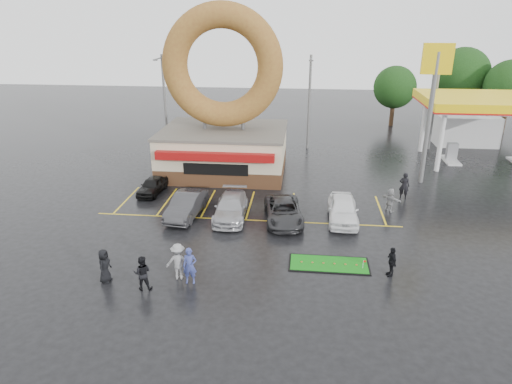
# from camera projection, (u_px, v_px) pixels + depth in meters

# --- Properties ---
(ground) EXTENTS (120.00, 120.00, 0.00)m
(ground) POSITION_uv_depth(u_px,v_px,m) (238.00, 244.00, 26.58)
(ground) COLOR black
(ground) RESTS_ON ground
(donut_shop) EXTENTS (10.20, 8.70, 13.50)m
(donut_shop) POSITION_uv_depth(u_px,v_px,m) (224.00, 120.00, 37.26)
(donut_shop) COLOR #472B19
(donut_shop) RESTS_ON ground
(gas_station) EXTENTS (12.30, 13.65, 5.90)m
(gas_station) POSITION_uv_depth(u_px,v_px,m) (480.00, 115.00, 42.69)
(gas_station) COLOR silver
(gas_station) RESTS_ON ground
(shell_sign) EXTENTS (2.20, 0.36, 10.60)m
(shell_sign) POSITION_uv_depth(u_px,v_px,m) (433.00, 89.00, 33.75)
(shell_sign) COLOR slate
(shell_sign) RESTS_ON ground
(streetlight_left) EXTENTS (0.40, 2.21, 9.00)m
(streetlight_left) POSITION_uv_depth(u_px,v_px,m) (164.00, 99.00, 44.25)
(streetlight_left) COLOR slate
(streetlight_left) RESTS_ON ground
(streetlight_mid) EXTENTS (0.40, 2.21, 9.00)m
(streetlight_mid) POSITION_uv_depth(u_px,v_px,m) (309.00, 100.00, 43.82)
(streetlight_mid) COLOR slate
(streetlight_mid) RESTS_ON ground
(streetlight_right) EXTENTS (0.40, 2.21, 9.00)m
(streetlight_right) POSITION_uv_depth(u_px,v_px,m) (435.00, 101.00, 43.59)
(streetlight_right) COLOR slate
(streetlight_right) RESTS_ON ground
(tree_far_a) EXTENTS (5.60, 5.60, 8.00)m
(tree_far_a) POSITION_uv_depth(u_px,v_px,m) (511.00, 86.00, 49.96)
(tree_far_a) COLOR #332114
(tree_far_a) RESTS_ON ground
(tree_far_c) EXTENTS (6.30, 6.30, 9.00)m
(tree_far_c) POSITION_uv_depth(u_px,v_px,m) (462.00, 75.00, 53.81)
(tree_far_c) COLOR #332114
(tree_far_c) RESTS_ON ground
(tree_far_d) EXTENTS (4.90, 4.90, 7.00)m
(tree_far_d) POSITION_uv_depth(u_px,v_px,m) (395.00, 87.00, 53.21)
(tree_far_d) COLOR #332114
(tree_far_d) RESTS_ON ground
(car_black) EXTENTS (1.72, 3.68, 1.22)m
(car_black) POSITION_uv_depth(u_px,v_px,m) (152.00, 185.00, 33.97)
(car_black) COLOR black
(car_black) RESTS_ON ground
(car_dgrey) EXTENTS (2.11, 4.81, 1.54)m
(car_dgrey) POSITION_uv_depth(u_px,v_px,m) (186.00, 205.00, 30.07)
(car_dgrey) COLOR #313133
(car_dgrey) RESTS_ON ground
(car_silver) EXTENTS (2.15, 4.98, 1.43)m
(car_silver) POSITION_uv_depth(u_px,v_px,m) (231.00, 207.00, 29.86)
(car_silver) COLOR #A1A0A5
(car_silver) RESTS_ON ground
(car_grey) EXTENTS (2.92, 5.18, 1.37)m
(car_grey) POSITION_uv_depth(u_px,v_px,m) (283.00, 211.00, 29.34)
(car_grey) COLOR #2C2C2F
(car_grey) RESTS_ON ground
(car_white) EXTENTS (1.94, 4.68, 1.59)m
(car_white) POSITION_uv_depth(u_px,v_px,m) (343.00, 209.00, 29.38)
(car_white) COLOR white
(car_white) RESTS_ON ground
(person_blue) EXTENTS (0.74, 0.52, 1.90)m
(person_blue) POSITION_uv_depth(u_px,v_px,m) (190.00, 266.00, 22.47)
(person_blue) COLOR navy
(person_blue) RESTS_ON ground
(person_blackjkt) EXTENTS (0.95, 0.78, 1.78)m
(person_blackjkt) POSITION_uv_depth(u_px,v_px,m) (142.00, 273.00, 21.97)
(person_blackjkt) COLOR black
(person_blackjkt) RESTS_ON ground
(person_hoodie) EXTENTS (1.34, 0.90, 1.93)m
(person_hoodie) POSITION_uv_depth(u_px,v_px,m) (178.00, 261.00, 22.84)
(person_hoodie) COLOR gray
(person_hoodie) RESTS_ON ground
(person_bystander) EXTENTS (0.63, 0.90, 1.76)m
(person_bystander) POSITION_uv_depth(u_px,v_px,m) (104.00, 266.00, 22.63)
(person_bystander) COLOR black
(person_bystander) RESTS_ON ground
(person_cameraman) EXTENTS (0.57, 0.99, 1.60)m
(person_cameraman) POSITION_uv_depth(u_px,v_px,m) (392.00, 262.00, 23.16)
(person_cameraman) COLOR black
(person_cameraman) RESTS_ON ground
(person_walker_near) EXTENTS (1.39, 1.44, 1.64)m
(person_walker_near) POSITION_uv_depth(u_px,v_px,m) (390.00, 200.00, 30.76)
(person_walker_near) COLOR gray
(person_walker_near) RESTS_ON ground
(person_walker_far) EXTENTS (0.83, 0.68, 1.98)m
(person_walker_far) POSITION_uv_depth(u_px,v_px,m) (404.00, 186.00, 32.84)
(person_walker_far) COLOR black
(person_walker_far) RESTS_ON ground
(dumpster) EXTENTS (1.90, 1.35, 1.30)m
(dumpster) POSITION_uv_depth(u_px,v_px,m) (166.00, 171.00, 37.04)
(dumpster) COLOR #183E20
(dumpster) RESTS_ON ground
(putting_green) EXTENTS (4.29, 1.87, 0.54)m
(putting_green) POSITION_uv_depth(u_px,v_px,m) (329.00, 264.00, 24.42)
(putting_green) COLOR black
(putting_green) RESTS_ON ground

